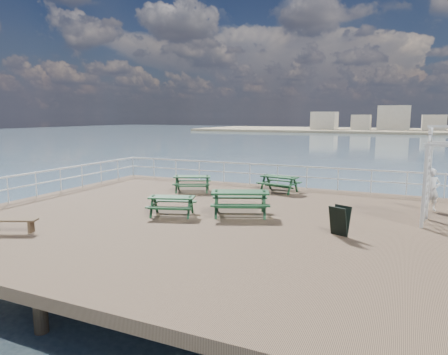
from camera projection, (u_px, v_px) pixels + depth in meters
ground at (220, 222)px, 13.89m from camera, size 18.00×14.00×0.30m
sea_backdrop at (428, 128)px, 129.57m from camera, size 300.00×300.00×9.20m
railing at (245, 182)px, 16.08m from camera, size 17.77×13.76×1.10m
picnic_table_a at (192, 180)px, 18.56m from camera, size 2.09×1.92×0.82m
picnic_table_b at (279, 180)px, 18.51m from camera, size 1.92×1.66×0.82m
picnic_table_c at (240, 198)px, 14.10m from camera, size 2.48×2.27×0.98m
picnic_table_d at (172, 202)px, 14.09m from camera, size 1.91×1.71×0.77m
flat_bench_near at (13, 222)px, 12.05m from camera, size 1.45×0.89×0.41m
sandwich_board at (340, 221)px, 11.73m from camera, size 0.66×0.58×0.89m
person at (432, 190)px, 14.75m from camera, size 0.68×0.59×1.58m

